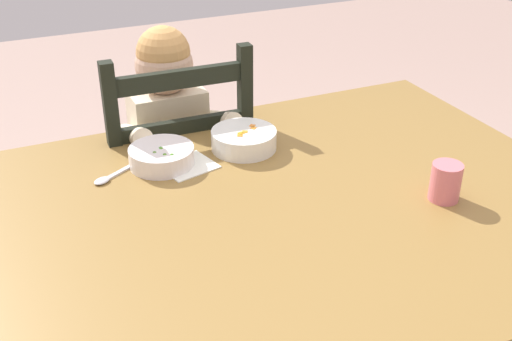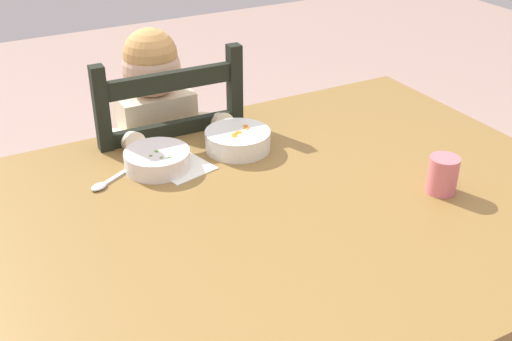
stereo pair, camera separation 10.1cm
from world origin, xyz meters
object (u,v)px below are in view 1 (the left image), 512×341
at_px(dining_chair, 174,187).
at_px(bowl_of_peas, 162,156).
at_px(spoon, 108,178).
at_px(child_figure, 172,136).
at_px(dining_table, 293,232).
at_px(drinking_cup, 446,182).
at_px(bowl_of_carrots, 243,139).

bearing_deg(dining_chair, bowl_of_peas, -110.22).
bearing_deg(spoon, bowl_of_peas, 7.16).
xyz_separation_m(dining_chair, child_figure, (0.00, -0.01, 0.18)).
relative_size(dining_table, dining_chair, 1.47).
bearing_deg(drinking_cup, child_figure, 121.25).
height_order(child_figure, spoon, child_figure).
relative_size(dining_chair, bowl_of_peas, 5.74).
bearing_deg(spoon, child_figure, 50.61).
distance_m(bowl_of_peas, spoon, 0.15).
bearing_deg(child_figure, bowl_of_peas, -110.97).
bearing_deg(bowl_of_carrots, spoon, -177.19).
height_order(dining_table, bowl_of_carrots, bowl_of_carrots).
xyz_separation_m(bowl_of_peas, bowl_of_carrots, (0.22, 0.00, 0.00)).
relative_size(bowl_of_carrots, drinking_cup, 1.93).
xyz_separation_m(dining_table, bowl_of_peas, (-0.23, 0.30, 0.11)).
relative_size(bowl_of_peas, spoon, 1.29).
relative_size(dining_table, bowl_of_carrots, 8.04).
height_order(child_figure, drinking_cup, child_figure).
xyz_separation_m(bowl_of_peas, drinking_cup, (0.55, -0.43, 0.02)).
height_order(dining_chair, bowl_of_carrots, dining_chair).
relative_size(child_figure, bowl_of_carrots, 5.64).
bearing_deg(bowl_of_carrots, dining_table, -89.50).
height_order(bowl_of_peas, bowl_of_carrots, bowl_of_carrots).
bearing_deg(dining_table, dining_chair, 100.99).
height_order(dining_table, spoon, spoon).
xyz_separation_m(child_figure, spoon, (-0.25, -0.31, 0.07)).
bearing_deg(dining_table, spoon, 142.85).
bearing_deg(bowl_of_peas, bowl_of_carrots, 0.02).
bearing_deg(dining_table, child_figure, 100.99).
height_order(dining_chair, bowl_of_peas, dining_chair).
relative_size(dining_chair, drinking_cup, 10.56).
bearing_deg(spoon, bowl_of_carrots, 2.81).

